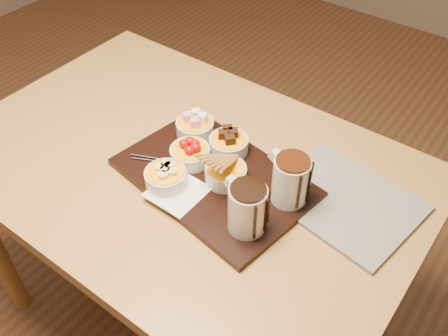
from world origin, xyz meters
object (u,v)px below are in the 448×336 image
Objects in this scene: serving_board at (214,178)px; bowl_strawberries at (190,155)px; dining_table at (186,189)px; newspaper at (344,200)px; pitcher_milk_chocolate at (291,181)px; pitcher_dark_chocolate at (247,209)px.

bowl_strawberries reaches higher than serving_board.
dining_table is 0.15m from serving_board.
bowl_strawberries is at bearing -153.30° from newspaper.
newspaper is at bearing 32.32° from serving_board.
bowl_strawberries reaches higher than dining_table.
bowl_strawberries is 0.31× the size of newspaper.
bowl_strawberries is at bearing -176.42° from serving_board.
pitcher_dark_chocolate is at bearing -94.40° from pitcher_milk_chocolate.
serving_board is 0.31m from newspaper.
dining_table is 0.42m from newspaper.
bowl_strawberries is 0.88× the size of pitcher_dark_chocolate.
newspaper is (0.29, 0.13, -0.00)m from serving_board.
pitcher_milk_chocolate reaches higher than bowl_strawberries.
dining_table is at bearing 169.11° from pitcher_dark_chocolate.
pitcher_dark_chocolate is 1.00× the size of pitcher_milk_chocolate.
dining_table is at bearing -175.21° from serving_board.
newspaper is (0.39, 0.12, 0.10)m from dining_table.
newspaper is at bearing 47.36° from pitcher_milk_chocolate.
pitcher_dark_chocolate is at bearing -21.17° from bowl_strawberries.
newspaper is (0.10, 0.08, -0.07)m from pitcher_milk_chocolate.
dining_table is 12.00× the size of bowl_strawberries.
dining_table is at bearing -179.39° from bowl_strawberries.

